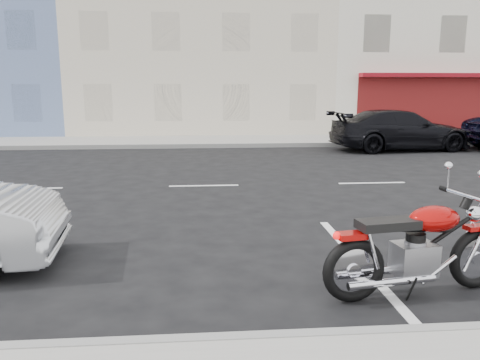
{
  "coord_description": "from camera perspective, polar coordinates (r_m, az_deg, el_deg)",
  "views": [
    {
      "loc": [
        -2.01,
        -10.64,
        2.22
      ],
      "look_at": [
        -1.43,
        -3.42,
        0.8
      ],
      "focal_mm": 35.0,
      "sensor_mm": 36.0,
      "label": 1
    }
  ],
  "objects": [
    {
      "name": "curb_far",
      "position": [
        18.02,
        -14.14,
        3.96
      ],
      "size": [
        80.0,
        0.12,
        0.16
      ],
      "primitive_type": "cube",
      "color": "gray",
      "rests_on": "ground"
    },
    {
      "name": "car_far",
      "position": [
        18.02,
        18.9,
        5.78
      ],
      "size": [
        5.2,
        2.47,
        1.46
      ],
      "primitive_type": "imported",
      "rotation": [
        0.0,
        0.0,
        1.66
      ],
      "color": "black",
      "rests_on": "ground"
    },
    {
      "name": "bldg_cream",
      "position": [
        27.17,
        -4.78,
        18.55
      ],
      "size": [
        12.0,
        12.0,
        11.5
      ],
      "primitive_type": "cube",
      "color": "beige",
      "rests_on": "ground"
    },
    {
      "name": "bldg_corner",
      "position": [
        30.19,
        22.13,
        18.01
      ],
      "size": [
        14.0,
        12.0,
        12.5
      ],
      "primitive_type": "cube",
      "color": "silver",
      "rests_on": "ground"
    },
    {
      "name": "ground",
      "position": [
        11.05,
        5.99,
        -0.54
      ],
      "size": [
        120.0,
        120.0,
        0.0
      ],
      "primitive_type": "plane",
      "color": "black",
      "rests_on": "ground"
    },
    {
      "name": "sidewalk_far",
      "position": [
        19.69,
        -13.33,
        4.56
      ],
      "size": [
        80.0,
        3.4,
        0.15
      ],
      "primitive_type": "cube",
      "color": "gray",
      "rests_on": "ground"
    },
    {
      "name": "motorcycle",
      "position": [
        5.91,
        27.26,
        -7.05
      ],
      "size": [
        2.2,
        0.77,
        1.11
      ],
      "rotation": [
        0.0,
        0.0,
        0.16
      ],
      "color": "black",
      "rests_on": "ground"
    }
  ]
}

